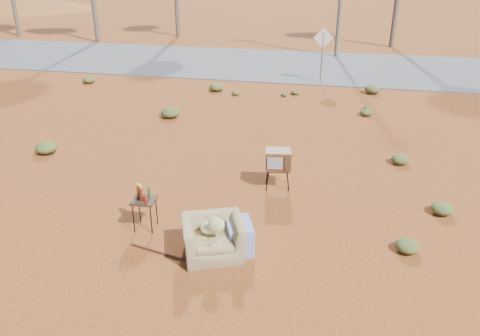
# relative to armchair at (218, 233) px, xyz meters

# --- Properties ---
(ground) EXTENTS (140.00, 140.00, 0.00)m
(ground) POSITION_rel_armchair_xyz_m (-0.39, 0.48, -0.42)
(ground) COLOR brown
(ground) RESTS_ON ground
(highway) EXTENTS (140.00, 7.00, 0.04)m
(highway) POSITION_rel_armchair_xyz_m (-0.39, 15.48, -0.40)
(highway) COLOR #565659
(highway) RESTS_ON ground
(dirt_mound) EXTENTS (26.00, 18.00, 2.00)m
(dirt_mound) POSITION_rel_armchair_xyz_m (-30.39, 34.48, -0.42)
(dirt_mound) COLOR brown
(dirt_mound) RESTS_ON ground
(armchair) EXTENTS (1.34, 1.16, 0.91)m
(armchair) POSITION_rel_armchair_xyz_m (0.00, 0.00, 0.00)
(armchair) COLOR olive
(armchair) RESTS_ON ground
(tv_unit) EXTENTS (0.62, 0.53, 0.90)m
(tv_unit) POSITION_rel_armchair_xyz_m (0.67, 2.78, 0.24)
(tv_unit) COLOR black
(tv_unit) RESTS_ON ground
(side_table) EXTENTS (0.46, 0.46, 0.88)m
(side_table) POSITION_rel_armchair_xyz_m (-1.60, 0.55, 0.22)
(side_table) COLOR #392214
(side_table) RESTS_ON ground
(rusty_bar) EXTENTS (1.57, 0.40, 0.04)m
(rusty_bar) POSITION_rel_armchair_xyz_m (-0.82, -0.27, -0.40)
(rusty_bar) COLOR #491F13
(rusty_bar) RESTS_ON ground
(road_sign) EXTENTS (0.78, 0.06, 2.19)m
(road_sign) POSITION_rel_armchair_xyz_m (1.11, 12.48, 1.08)
(road_sign) COLOR brown
(road_sign) RESTS_ON ground
(scrub_patch) EXTENTS (17.49, 8.07, 0.33)m
(scrub_patch) POSITION_rel_armchair_xyz_m (-1.22, 4.89, -0.28)
(scrub_patch) COLOR #535927
(scrub_patch) RESTS_ON ground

